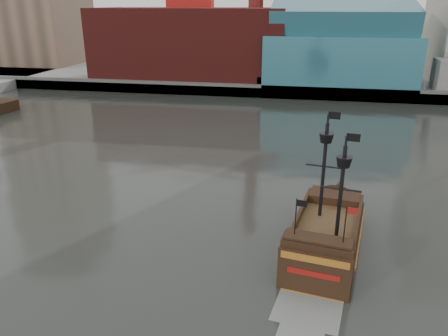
# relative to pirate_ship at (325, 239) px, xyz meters

# --- Properties ---
(ground) EXTENTS (400.00, 400.00, 0.00)m
(ground) POSITION_rel_pirate_ship_xyz_m (-6.38, -5.28, -1.04)
(ground) COLOR #242622
(ground) RESTS_ON ground
(promenade_far) EXTENTS (220.00, 60.00, 2.00)m
(promenade_far) POSITION_rel_pirate_ship_xyz_m (-6.38, 86.72, -0.04)
(promenade_far) COLOR slate
(promenade_far) RESTS_ON ground
(seawall) EXTENTS (220.00, 1.00, 2.60)m
(seawall) POSITION_rel_pirate_ship_xyz_m (-6.38, 57.22, 0.26)
(seawall) COLOR #4C4C49
(seawall) RESTS_ON ground
(pirate_ship) EXTENTS (6.92, 15.84, 11.46)m
(pirate_ship) POSITION_rel_pirate_ship_xyz_m (0.00, 0.00, 0.00)
(pirate_ship) COLOR black
(pirate_ship) RESTS_ON ground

